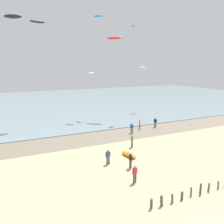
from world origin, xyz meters
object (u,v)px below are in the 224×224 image
at_px(person_far_down_beach, 131,160).
at_px(kite_aloft_4, 133,26).
at_px(person_nearest_camera, 135,173).
at_px(person_right_flank, 132,141).
at_px(person_left_flank, 140,124).
at_px(person_trailing_behind, 155,122).
at_px(kite_aloft_7, 115,38).
at_px(grounded_kite, 129,155).
at_px(person_mid_beach, 132,128).
at_px(person_by_waterline, 108,156).
at_px(kite_aloft_6, 98,16).
at_px(kite_aloft_3, 13,16).
at_px(kite_aloft_0, 143,67).
at_px(kite_aloft_1, 37,22).
at_px(kite_aloft_2, 91,73).

xyz_separation_m(person_far_down_beach, kite_aloft_4, (14.12, 22.98, 17.71)).
distance_m(person_nearest_camera, person_right_flank, 10.45).
xyz_separation_m(person_left_flank, person_trailing_behind, (3.34, 0.07, 0.00)).
bearing_deg(person_trailing_behind, person_right_flank, -141.10).
height_order(person_trailing_behind, kite_aloft_7, kite_aloft_7).
height_order(grounded_kite, kite_aloft_4, kite_aloft_4).
height_order(person_mid_beach, person_by_waterline, same).
bearing_deg(person_nearest_camera, person_mid_beach, 59.61).
xyz_separation_m(person_trailing_behind, kite_aloft_6, (-4.10, 15.33, 20.11)).
height_order(person_trailing_behind, kite_aloft_3, kite_aloft_3).
height_order(kite_aloft_0, kite_aloft_4, kite_aloft_4).
bearing_deg(kite_aloft_1, kite_aloft_4, -28.68).
bearing_deg(kite_aloft_6, person_mid_beach, 121.80).
height_order(person_left_flank, kite_aloft_2, kite_aloft_2).
distance_m(person_right_flank, grounded_kite, 3.64).
height_order(kite_aloft_2, kite_aloft_6, kite_aloft_6).
distance_m(kite_aloft_0, kite_aloft_7, 11.26).
bearing_deg(kite_aloft_6, kite_aloft_4, 166.68).
height_order(person_left_flank, kite_aloft_0, kite_aloft_0).
height_order(kite_aloft_0, kite_aloft_3, kite_aloft_3).
distance_m(kite_aloft_1, kite_aloft_4, 18.27).
distance_m(person_trailing_behind, kite_aloft_1, 27.76).
bearing_deg(person_by_waterline, kite_aloft_0, 50.05).
height_order(person_by_waterline, kite_aloft_2, kite_aloft_2).
bearing_deg(person_left_flank, kite_aloft_6, 92.84).
xyz_separation_m(grounded_kite, kite_aloft_3, (-9.19, 26.95, 19.54)).
height_order(person_mid_beach, kite_aloft_2, kite_aloft_2).
distance_m(grounded_kite, kite_aloft_1, 30.11).
bearing_deg(person_nearest_camera, person_left_flank, 55.58).
bearing_deg(grounded_kite, person_by_waterline, 98.87).
xyz_separation_m(kite_aloft_3, kite_aloft_7, (19.01, -4.26, -3.33)).
bearing_deg(person_far_down_beach, person_trailing_behind, 45.60).
bearing_deg(kite_aloft_1, kite_aloft_3, 116.77).
relative_size(person_mid_beach, kite_aloft_3, 0.53).
xyz_separation_m(person_nearest_camera, kite_aloft_4, (15.51, 26.07, 17.71)).
height_order(kite_aloft_0, kite_aloft_1, kite_aloft_1).
bearing_deg(kite_aloft_4, person_by_waterline, -163.39).
xyz_separation_m(kite_aloft_0, kite_aloft_4, (-6.41, -5.66, 8.25)).
distance_m(kite_aloft_1, kite_aloft_6, 13.60).
distance_m(kite_aloft_0, kite_aloft_4, 11.88).
xyz_separation_m(grounded_kite, kite_aloft_7, (9.83, 22.68, 16.21)).
bearing_deg(kite_aloft_2, person_mid_beach, 0.32).
distance_m(person_left_flank, kite_aloft_3, 30.60).
bearing_deg(kite_aloft_6, person_right_flank, 114.48).
xyz_separation_m(kite_aloft_0, kite_aloft_7, (-9.05, -2.84, 6.08)).
distance_m(kite_aloft_6, kite_aloft_7, 5.99).
bearing_deg(person_trailing_behind, kite_aloft_1, 143.60).
distance_m(person_far_down_beach, grounded_kite, 3.60).
height_order(person_nearest_camera, kite_aloft_0, kite_aloft_0).
distance_m(person_trailing_behind, kite_aloft_6, 25.62).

